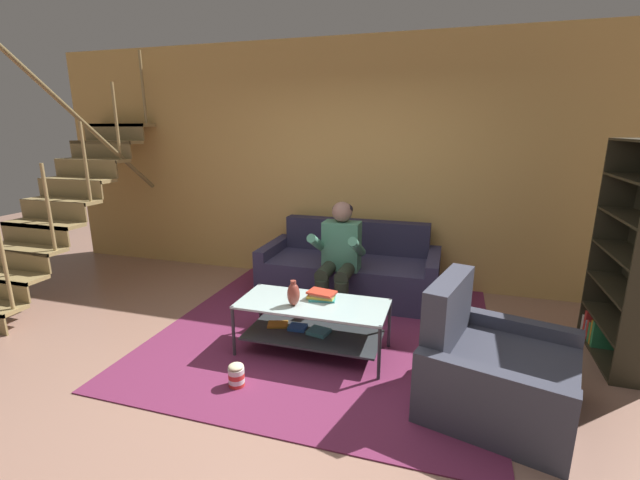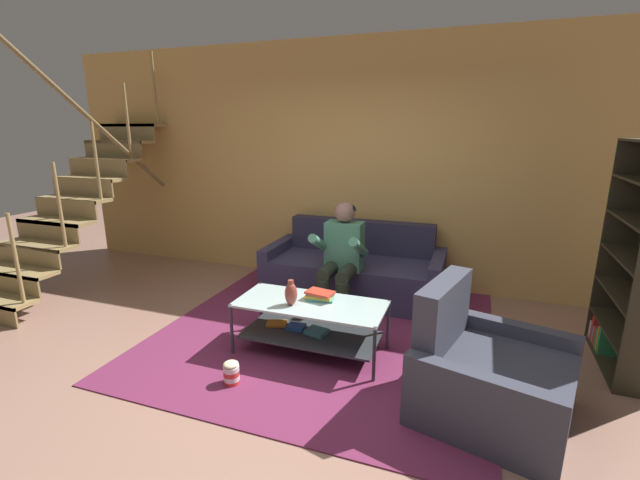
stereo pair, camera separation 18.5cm
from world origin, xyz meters
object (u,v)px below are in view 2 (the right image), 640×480
(couch, at_px, (354,272))
(armchair, at_px, (487,375))
(coffee_table, at_px, (310,319))
(bookshelf, at_px, (640,272))
(person_seated_center, at_px, (341,254))
(book_stack, at_px, (320,295))
(vase, at_px, (291,293))
(popcorn_tub, at_px, (231,373))

(couch, height_order, armchair, armchair)
(coffee_table, xyz_separation_m, bookshelf, (2.50, 0.69, 0.50))
(armchair, bearing_deg, bookshelf, 43.98)
(couch, height_order, person_seated_center, person_seated_center)
(book_stack, relative_size, bookshelf, 0.14)
(book_stack, relative_size, armchair, 0.22)
(coffee_table, relative_size, bookshelf, 0.70)
(person_seated_center, bearing_deg, coffee_table, -90.28)
(person_seated_center, relative_size, coffee_table, 0.92)
(couch, relative_size, coffee_table, 1.58)
(vase, xyz_separation_m, armchair, (1.55, -0.25, -0.29))
(book_stack, height_order, bookshelf, bookshelf)
(couch, bearing_deg, vase, -95.08)
(bookshelf, bearing_deg, armchair, -136.02)
(coffee_table, distance_m, vase, 0.30)
(vase, bearing_deg, bookshelf, 16.71)
(book_stack, height_order, popcorn_tub, book_stack)
(book_stack, bearing_deg, bookshelf, 13.78)
(vase, distance_m, popcorn_tub, 0.77)
(person_seated_center, distance_m, book_stack, 0.80)
(armchair, height_order, popcorn_tub, armchair)
(couch, height_order, coffee_table, couch)
(person_seated_center, height_order, popcorn_tub, person_seated_center)
(coffee_table, bearing_deg, vase, -142.51)
(book_stack, bearing_deg, popcorn_tub, -120.18)
(couch, bearing_deg, armchair, -51.01)
(popcorn_tub, bearing_deg, couch, 79.44)
(couch, xyz_separation_m, person_seated_center, (-0.00, -0.52, 0.35))
(vase, height_order, armchair, armchair)
(couch, height_order, bookshelf, bookshelf)
(coffee_table, relative_size, vase, 5.79)
(popcorn_tub, bearing_deg, bookshelf, 25.21)
(bookshelf, height_order, popcorn_tub, bookshelf)
(person_seated_center, height_order, bookshelf, bookshelf)
(person_seated_center, xyz_separation_m, armchair, (1.41, -1.22, -0.36))
(coffee_table, bearing_deg, book_stack, 56.68)
(coffee_table, xyz_separation_m, armchair, (1.42, -0.35, -0.03))
(popcorn_tub, bearing_deg, vase, 66.08)
(person_seated_center, bearing_deg, couch, 90.00)
(person_seated_center, xyz_separation_m, coffee_table, (-0.00, -0.87, -0.34))
(bookshelf, bearing_deg, couch, 164.21)
(person_seated_center, bearing_deg, armchair, -40.90)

